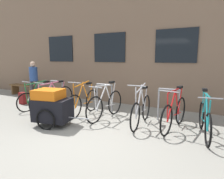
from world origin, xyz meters
TOP-DOWN VIEW (x-y plane):
  - ground_plane at (0.00, 0.00)m, footprint 42.00×42.00m
  - storefront_building at (0.00, 7.18)m, footprint 28.00×8.01m
  - bike_rack at (0.31, 1.90)m, footprint 6.59×0.05m
  - bicycle_green at (-2.87, 1.24)m, footprint 0.44×1.60m
  - bicycle_white at (-0.36, 1.39)m, footprint 0.44×1.78m
  - bicycle_silver at (0.73, 1.33)m, footprint 0.44×1.69m
  - bicycle_orange at (-1.13, 1.39)m, footprint 0.44×1.67m
  - bicycle_teal at (2.21, 1.28)m, footprint 0.45×1.70m
  - bicycle_red at (1.54, 1.42)m, footprint 0.45×1.71m
  - bicycle_pink at (-2.31, 1.31)m, footprint 0.44×1.83m
  - bike_trailer at (-1.28, 0.23)m, footprint 1.48×0.79m
  - wooden_bench at (-5.45, 2.61)m, footprint 1.52×0.40m
  - person_by_bench at (-4.12, 2.11)m, footprint 0.32×0.34m
  - backpack at (-3.95, 1.42)m, footprint 0.29×0.22m

SIDE VIEW (x-z plane):
  - ground_plane at x=0.00m, z-range 0.00..0.00m
  - backpack at x=-3.95m, z-range 0.00..0.44m
  - wooden_bench at x=-5.45m, z-range 0.11..0.59m
  - bicycle_green at x=-2.87m, z-range -0.14..0.86m
  - bicycle_teal at x=2.21m, z-range -0.14..0.90m
  - bicycle_orange at x=-1.13m, z-range -0.14..0.92m
  - bicycle_silver at x=0.73m, z-range -0.17..0.94m
  - bicycle_red at x=1.54m, z-range -0.13..0.91m
  - bicycle_pink at x=-2.31m, z-range -0.10..0.90m
  - bicycle_white at x=-0.36m, z-range -0.13..0.93m
  - bike_trailer at x=-1.28m, z-range 0.02..0.97m
  - bike_rack at x=0.31m, z-range 0.09..1.00m
  - person_by_bench at x=-4.12m, z-range 0.12..1.69m
  - storefront_building at x=0.00m, z-range 0.00..5.75m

